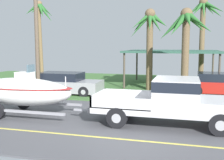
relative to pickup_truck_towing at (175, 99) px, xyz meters
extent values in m
cube|color=#4C4C51|center=(-2.01, -0.34, -1.07)|extent=(36.00, 8.00, 0.06)
cube|color=#3D6633|center=(-2.01, 10.66, -1.04)|extent=(36.00, 14.00, 0.11)
cube|color=#DBCC4C|center=(-2.01, -2.14, -1.04)|extent=(34.20, 0.12, 0.01)
cube|color=silver|center=(-0.36, 0.00, -0.41)|extent=(5.63, 2.03, 0.22)
cube|color=silver|center=(1.67, 0.00, -0.11)|extent=(1.58, 2.03, 0.38)
cube|color=silver|center=(0.03, 0.00, 0.26)|extent=(1.69, 2.03, 1.13)
cube|color=black|center=(0.03, 0.00, 0.60)|extent=(1.71, 2.05, 0.38)
cube|color=gray|center=(-1.99, 0.00, -0.28)|extent=(2.37, 2.03, 0.04)
cube|color=silver|center=(-1.99, 0.97, -0.07)|extent=(2.37, 0.08, 0.45)
cube|color=silver|center=(-1.99, -0.97, -0.07)|extent=(2.37, 0.08, 0.45)
cube|color=silver|center=(-3.14, 0.00, -0.07)|extent=(0.08, 2.03, 0.45)
cube|color=#333338|center=(-3.24, 0.00, -0.47)|extent=(0.12, 1.83, 0.16)
sphere|color=#B2B2B7|center=(-3.36, 0.00, -0.42)|extent=(0.10, 0.10, 0.10)
cylinder|color=black|center=(1.59, 0.90, -0.64)|extent=(0.80, 0.28, 0.80)
cylinder|color=#9E9EA3|center=(1.59, 0.90, -0.64)|extent=(0.36, 0.29, 0.36)
cylinder|color=black|center=(1.59, -0.90, -0.64)|extent=(0.80, 0.28, 0.80)
cylinder|color=#9E9EA3|center=(1.59, -0.90, -0.64)|extent=(0.36, 0.29, 0.36)
cylinder|color=black|center=(-2.11, 0.90, -0.64)|extent=(0.80, 0.28, 0.80)
cylinder|color=#9E9EA3|center=(-2.11, 0.90, -0.64)|extent=(0.36, 0.29, 0.36)
cylinder|color=black|center=(-2.11, -0.90, -0.64)|extent=(0.80, 0.28, 0.80)
cylinder|color=#9E9EA3|center=(-2.11, -0.90, -0.64)|extent=(0.36, 0.29, 0.36)
cube|color=gray|center=(-3.81, 0.00, -0.66)|extent=(0.90, 0.10, 0.08)
cube|color=gray|center=(-6.83, 0.93, -0.66)|extent=(5.15, 0.12, 0.10)
cube|color=gray|center=(-6.83, -0.93, -0.66)|extent=(5.15, 0.12, 0.10)
cylinder|color=black|center=(-7.35, 0.99, -0.72)|extent=(0.64, 0.22, 0.64)
cylinder|color=#9E9EA3|center=(-7.35, 0.99, -0.72)|extent=(0.29, 0.23, 0.29)
ellipsoid|color=white|center=(-6.83, 0.00, 0.01)|extent=(4.91, 1.75, 1.25)
ellipsoid|color=#B22626|center=(-6.83, 0.00, 0.23)|extent=(5.01, 1.78, 0.12)
cube|color=silver|center=(-6.59, 0.00, 0.59)|extent=(0.70, 0.60, 0.65)
cube|color=slate|center=(-6.29, 0.00, 1.06)|extent=(0.06, 0.56, 0.36)
cylinder|color=silver|center=(-4.63, 0.00, 0.51)|extent=(0.04, 0.04, 0.50)
cube|color=#99999E|center=(-7.18, 5.45, -0.51)|extent=(4.77, 1.84, 0.70)
cube|color=black|center=(-7.42, 5.45, 0.09)|extent=(2.67, 1.70, 0.50)
cylinder|color=black|center=(-5.56, 6.29, -0.71)|extent=(0.66, 0.22, 0.66)
cylinder|color=#9E9EA3|center=(-5.56, 6.29, -0.71)|extent=(0.30, 0.23, 0.30)
cylinder|color=black|center=(-5.56, 4.62, -0.71)|extent=(0.66, 0.22, 0.66)
cylinder|color=#9E9EA3|center=(-5.56, 4.62, -0.71)|extent=(0.30, 0.23, 0.30)
cylinder|color=black|center=(-8.81, 6.29, -0.71)|extent=(0.66, 0.22, 0.66)
cylinder|color=#9E9EA3|center=(-8.81, 6.29, -0.71)|extent=(0.30, 0.23, 0.30)
cylinder|color=black|center=(-8.81, 4.62, -0.71)|extent=(0.66, 0.22, 0.66)
cylinder|color=#9E9EA3|center=(-8.81, 4.62, -0.71)|extent=(0.30, 0.23, 0.30)
cube|color=#B21E19|center=(2.55, 7.67, -0.51)|extent=(4.54, 1.86, 0.70)
cube|color=black|center=(2.33, 7.67, 0.09)|extent=(2.54, 1.71, 0.50)
cylinder|color=black|center=(1.01, 8.51, -0.71)|extent=(0.66, 0.22, 0.66)
cylinder|color=#9E9EA3|center=(1.01, 8.51, -0.71)|extent=(0.30, 0.23, 0.30)
cylinder|color=black|center=(1.01, 6.83, -0.71)|extent=(0.66, 0.22, 0.66)
cylinder|color=#9E9EA3|center=(1.01, 6.83, -0.71)|extent=(0.30, 0.23, 0.30)
cylinder|color=#4C4238|center=(2.40, 13.36, 0.24)|extent=(0.14, 0.14, 2.57)
cylinder|color=#4C4238|center=(2.40, 8.29, 0.24)|extent=(0.14, 0.14, 2.57)
cylinder|color=#4C4238|center=(-3.91, 13.36, 0.24)|extent=(0.14, 0.14, 2.57)
cylinder|color=#4C4238|center=(-3.91, 8.29, 0.24)|extent=(0.14, 0.14, 2.57)
cube|color=#2D5647|center=(-0.75, 10.83, 1.60)|extent=(6.81, 5.58, 0.14)
cylinder|color=brown|center=(-2.12, 8.13, 1.55)|extent=(0.44, 0.55, 5.20)
cone|color=#286028|center=(-1.56, 8.21, 3.73)|extent=(1.43, 0.63, 1.20)
cone|color=#286028|center=(-1.78, 8.39, 3.56)|extent=(1.09, 0.92, 1.37)
cone|color=#286028|center=(-2.17, 8.90, 3.40)|extent=(0.52, 1.84, 1.79)
cone|color=#286028|center=(-2.77, 8.72, 3.61)|extent=(1.76, 1.65, 1.44)
cone|color=#286028|center=(-2.74, 8.04, 3.38)|extent=(1.51, 0.51, 1.72)
cone|color=#286028|center=(-2.66, 7.77, 3.66)|extent=(1.39, 1.07, 1.21)
cone|color=#286028|center=(-2.06, 7.64, 3.57)|extent=(0.52, 1.32, 1.40)
cone|color=#286028|center=(-1.74, 7.83, 3.57)|extent=(1.14, 1.00, 1.36)
sphere|color=brown|center=(-2.12, 8.13, 4.15)|extent=(0.70, 0.70, 0.70)
cylinder|color=brown|center=(0.27, 5.08, 1.37)|extent=(0.41, 0.64, 4.83)
cone|color=#286028|center=(0.94, 5.15, 3.28)|extent=(1.63, 0.57, 1.33)
cone|color=#286028|center=(0.75, 5.56, 3.32)|extent=(1.35, 1.33, 1.20)
cone|color=#286028|center=(0.31, 5.54, 3.13)|extent=(0.54, 1.31, 1.55)
cone|color=#286028|center=(-0.22, 5.44, 3.37)|extent=(1.41, 1.19, 1.16)
cone|color=#286028|center=(-0.42, 5.00, 3.10)|extent=(1.71, 0.60, 1.66)
cone|color=#286028|center=(-0.11, 4.55, 3.19)|extent=(1.25, 1.52, 1.49)
cone|color=#286028|center=(0.37, 4.41, 3.41)|extent=(0.65, 1.60, 1.11)
cone|color=#286028|center=(0.73, 4.67, 3.43)|extent=(1.34, 1.26, 1.05)
sphere|color=brown|center=(0.27, 5.08, 3.78)|extent=(0.65, 0.65, 0.65)
cylinder|color=brown|center=(-13.33, 13.49, 2.45)|extent=(0.35, 0.64, 6.98)
cone|color=#286028|center=(-12.65, 13.39, 5.08)|extent=(1.75, 0.67, 1.98)
cone|color=#286028|center=(-12.92, 14.01, 5.38)|extent=(1.20, 1.41, 1.36)
cone|color=#286028|center=(-13.53, 14.00, 5.49)|extent=(0.85, 1.39, 1.20)
cone|color=#286028|center=(-13.93, 13.89, 5.59)|extent=(1.57, 1.24, 1.06)
cone|color=#286028|center=(-13.91, 13.23, 5.42)|extent=(1.53, 0.96, 1.33)
cone|color=#286028|center=(-13.38, 12.85, 5.43)|extent=(0.49, 1.54, 1.32)
cone|color=#286028|center=(-12.93, 13.11, 5.26)|extent=(1.33, 1.28, 1.61)
sphere|color=brown|center=(-13.33, 13.49, 5.93)|extent=(0.56, 0.56, 0.56)
cylinder|color=brown|center=(1.50, 14.21, 2.29)|extent=(0.44, 0.71, 6.67)
cone|color=#286028|center=(2.24, 14.16, 4.99)|extent=(1.77, 0.52, 1.57)
cone|color=#286028|center=(1.99, 14.73, 5.12)|extent=(1.30, 1.37, 1.22)
cone|color=#286028|center=(1.41, 14.84, 5.14)|extent=(0.64, 1.59, 1.30)
cone|color=#286028|center=(0.93, 14.88, 5.20)|extent=(1.56, 1.73, 1.20)
cone|color=#286028|center=(0.72, 14.10, 4.92)|extent=(1.81, 0.53, 1.61)
cone|color=#286028|center=(1.10, 13.75, 5.06)|extent=(1.27, 1.37, 1.39)
cone|color=#286028|center=(1.52, 13.44, 4.86)|extent=(0.34, 1.75, 1.72)
cone|color=#286028|center=(2.27, 13.69, 5.13)|extent=(1.88, 1.44, 1.29)
sphere|color=brown|center=(1.50, 14.21, 5.62)|extent=(0.70, 0.70, 0.70)
cylinder|color=brown|center=(-8.45, 4.37, 2.78)|extent=(0.24, 0.24, 7.64)
camera|label=1|loc=(0.44, -11.10, 2.15)|focal=45.34mm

